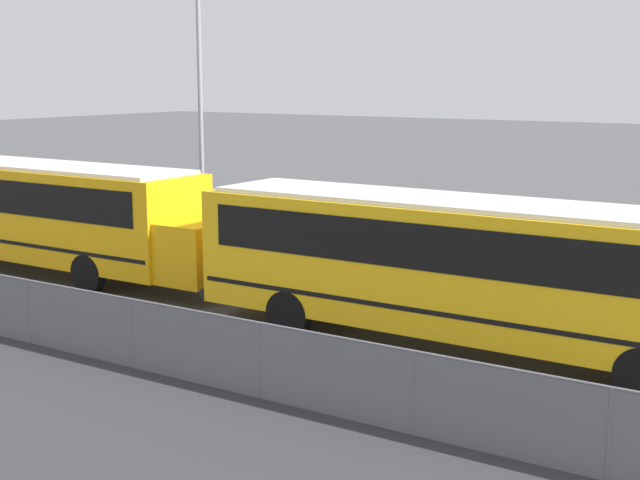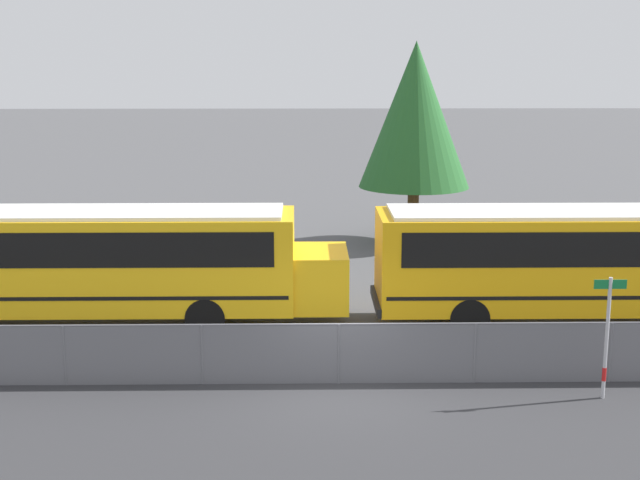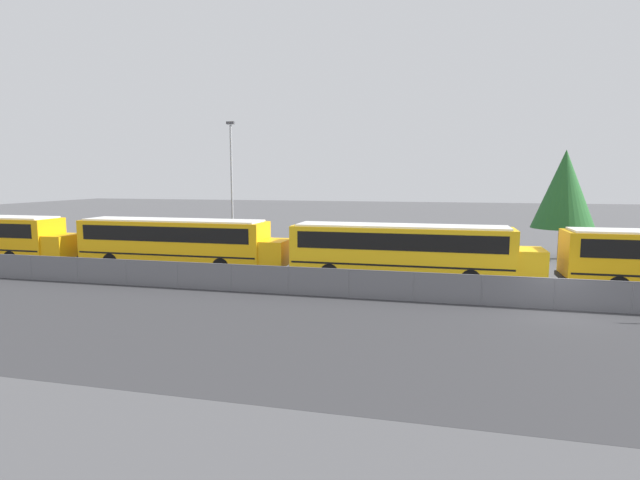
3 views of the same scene
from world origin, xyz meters
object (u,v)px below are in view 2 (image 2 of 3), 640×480
at_px(tree_0, 415,115).
at_px(street_sign, 607,335).
at_px(school_bus_3, 613,256).
at_px(school_bus_2, 80,257).

bearing_deg(tree_0, street_sign, -82.10).
bearing_deg(tree_0, school_bus_3, -68.70).
xyz_separation_m(street_sign, tree_0, (-2.24, 16.13, 3.56)).
relative_size(school_bus_2, tree_0, 1.77).
bearing_deg(school_bus_2, street_sign, -23.76).
bearing_deg(tree_0, school_bus_2, -134.43).
distance_m(street_sign, tree_0, 16.67).
distance_m(school_bus_2, tree_0, 15.13).
bearing_deg(street_sign, school_bus_3, 70.23).
xyz_separation_m(school_bus_2, tree_0, (10.37, 10.58, 3.09)).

